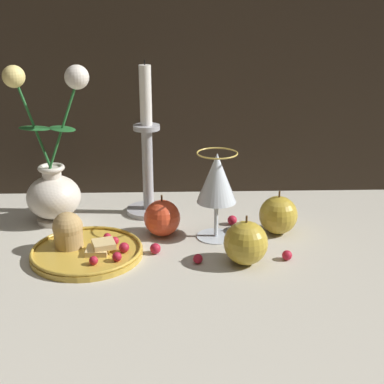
{
  "coord_description": "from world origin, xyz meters",
  "views": [
    {
      "loc": [
        0.05,
        -0.94,
        0.44
      ],
      "look_at": [
        0.08,
        -0.0,
        0.1
      ],
      "focal_mm": 50.0,
      "sensor_mm": 36.0,
      "label": 1
    }
  ],
  "objects_px": {
    "plate_with_pastries": "(83,246)",
    "apple_at_table_edge": "(246,243)",
    "wine_glass": "(217,181)",
    "apple_near_glass": "(162,218)",
    "vase": "(53,181)",
    "apple_beside_vase": "(278,215)",
    "candlestick": "(147,161)"
  },
  "relations": [
    {
      "from": "plate_with_pastries",
      "to": "apple_at_table_edge",
      "type": "xyz_separation_m",
      "value": [
        0.29,
        -0.04,
        0.02
      ]
    },
    {
      "from": "wine_glass",
      "to": "apple_near_glass",
      "type": "xyz_separation_m",
      "value": [
        -0.1,
        0.01,
        -0.08
      ]
    },
    {
      "from": "vase",
      "to": "apple_beside_vase",
      "type": "xyz_separation_m",
      "value": [
        0.45,
        -0.07,
        -0.05
      ]
    },
    {
      "from": "wine_glass",
      "to": "vase",
      "type": "bearing_deg",
      "value": 165.35
    },
    {
      "from": "candlestick",
      "to": "apple_near_glass",
      "type": "relative_size",
      "value": 3.9
    },
    {
      "from": "vase",
      "to": "apple_beside_vase",
      "type": "relative_size",
      "value": 3.69
    },
    {
      "from": "plate_with_pastries",
      "to": "apple_at_table_edge",
      "type": "height_order",
      "value": "apple_at_table_edge"
    },
    {
      "from": "plate_with_pastries",
      "to": "apple_beside_vase",
      "type": "height_order",
      "value": "apple_beside_vase"
    },
    {
      "from": "apple_near_glass",
      "to": "vase",
      "type": "bearing_deg",
      "value": 161.84
    },
    {
      "from": "vase",
      "to": "apple_near_glass",
      "type": "distance_m",
      "value": 0.24
    },
    {
      "from": "plate_with_pastries",
      "to": "apple_near_glass",
      "type": "xyz_separation_m",
      "value": [
        0.14,
        0.08,
        0.02
      ]
    },
    {
      "from": "candlestick",
      "to": "apple_beside_vase",
      "type": "relative_size",
      "value": 3.71
    },
    {
      "from": "vase",
      "to": "apple_beside_vase",
      "type": "distance_m",
      "value": 0.46
    },
    {
      "from": "candlestick",
      "to": "apple_beside_vase",
      "type": "distance_m",
      "value": 0.3
    },
    {
      "from": "vase",
      "to": "plate_with_pastries",
      "type": "xyz_separation_m",
      "value": [
        0.08,
        -0.15,
        -0.07
      ]
    },
    {
      "from": "apple_near_glass",
      "to": "apple_at_table_edge",
      "type": "distance_m",
      "value": 0.19
    },
    {
      "from": "vase",
      "to": "plate_with_pastries",
      "type": "relative_size",
      "value": 1.6
    },
    {
      "from": "vase",
      "to": "candlestick",
      "type": "height_order",
      "value": "candlestick"
    },
    {
      "from": "candlestick",
      "to": "apple_near_glass",
      "type": "xyz_separation_m",
      "value": [
        0.03,
        -0.12,
        -0.08
      ]
    },
    {
      "from": "vase",
      "to": "apple_beside_vase",
      "type": "bearing_deg",
      "value": -8.83
    },
    {
      "from": "vase",
      "to": "wine_glass",
      "type": "distance_m",
      "value": 0.34
    },
    {
      "from": "candlestick",
      "to": "apple_at_table_edge",
      "type": "xyz_separation_m",
      "value": [
        0.18,
        -0.24,
        -0.08
      ]
    },
    {
      "from": "vase",
      "to": "wine_glass",
      "type": "xyz_separation_m",
      "value": [
        0.33,
        -0.09,
        0.02
      ]
    },
    {
      "from": "apple_near_glass",
      "to": "apple_at_table_edge",
      "type": "relative_size",
      "value": 0.93
    },
    {
      "from": "candlestick",
      "to": "apple_beside_vase",
      "type": "height_order",
      "value": "candlestick"
    },
    {
      "from": "vase",
      "to": "apple_at_table_edge",
      "type": "height_order",
      "value": "vase"
    },
    {
      "from": "wine_glass",
      "to": "plate_with_pastries",
      "type": "bearing_deg",
      "value": -164.28
    },
    {
      "from": "vase",
      "to": "apple_at_table_edge",
      "type": "xyz_separation_m",
      "value": [
        0.37,
        -0.2,
        -0.05
      ]
    },
    {
      "from": "candlestick",
      "to": "apple_at_table_edge",
      "type": "relative_size",
      "value": 3.63
    },
    {
      "from": "apple_near_glass",
      "to": "apple_beside_vase",
      "type": "bearing_deg",
      "value": 0.73
    },
    {
      "from": "apple_beside_vase",
      "to": "apple_at_table_edge",
      "type": "bearing_deg",
      "value": -122.21
    },
    {
      "from": "apple_beside_vase",
      "to": "apple_at_table_edge",
      "type": "height_order",
      "value": "apple_at_table_edge"
    }
  ]
}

